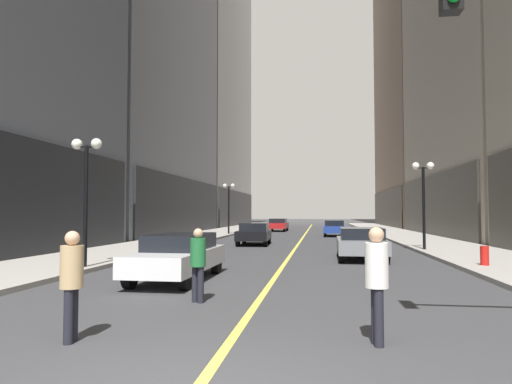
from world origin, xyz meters
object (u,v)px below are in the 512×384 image
object	(u,v)px
street_lamp_left_near	(86,173)
street_lamp_left_far	(229,197)
pedestrian_in_tan_trench	(72,277)
car_white	(179,255)
car_blue	(334,227)
car_grey	(361,242)
pedestrian_in_white_shirt	(377,276)
pedestrian_in_green_parka	(198,259)
street_lamp_right_mid	(423,186)
car_black	(254,233)
car_red	(278,224)
fire_hydrant_right	(485,258)

from	to	relation	value
street_lamp_left_near	street_lamp_left_far	size ratio (longest dim) A/B	1.00
street_lamp_left_near	pedestrian_in_tan_trench	bearing A→B (deg)	-62.39
car_white	pedestrian_in_tan_trench	world-z (taller)	pedestrian_in_tan_trench
car_white	street_lamp_left_far	xyz separation A→B (m)	(-3.70, 25.26, 2.54)
car_blue	street_lamp_left_far	world-z (taller)	street_lamp_left_far
car_grey	pedestrian_in_white_shirt	xyz separation A→B (m)	(-0.85, -12.24, 0.29)
car_grey	pedestrian_in_green_parka	distance (m)	10.47
pedestrian_in_tan_trench	street_lamp_right_mid	distance (m)	19.04
car_white	pedestrian_in_tan_trench	xyz separation A→B (m)	(0.35, -6.29, 0.25)
car_black	street_lamp_left_near	world-z (taller)	street_lamp_left_near
pedestrian_in_white_shirt	street_lamp_left_far	distance (m)	32.29
pedestrian_in_tan_trench	car_red	bearing A→B (deg)	90.93
street_lamp_right_mid	fire_hydrant_right	xyz separation A→B (m)	(0.50, -6.72, -2.86)
car_black	pedestrian_in_white_shirt	size ratio (longest dim) A/B	2.36
pedestrian_in_white_shirt	street_lamp_right_mid	bearing A→B (deg)	75.43
car_black	street_lamp_right_mid	distance (m)	10.18
pedestrian_in_tan_trench	car_black	bearing A→B (deg)	90.71
pedestrian_in_green_parka	street_lamp_left_near	world-z (taller)	street_lamp_left_near
pedestrian_in_white_shirt	fire_hydrant_right	distance (m)	10.66
car_black	car_blue	world-z (taller)	same
pedestrian_in_green_parka	street_lamp_right_mid	size ratio (longest dim) A/B	0.36
car_white	street_lamp_left_near	distance (m)	4.71
pedestrian_in_green_parka	street_lamp_right_mid	xyz separation A→B (m)	(7.68, 13.55, 2.33)
car_white	car_grey	bearing A→B (deg)	48.42
pedestrian_in_green_parka	street_lamp_left_near	bearing A→B (deg)	138.46
car_blue	pedestrian_in_white_shirt	bearing A→B (deg)	-90.57
car_red	pedestrian_in_white_shirt	distance (m)	40.69
pedestrian_in_tan_trench	street_lamp_left_near	size ratio (longest dim) A/B	0.38
pedestrian_in_green_parka	pedestrian_in_tan_trench	distance (m)	3.38
car_white	pedestrian_in_tan_trench	distance (m)	6.31
street_lamp_left_far	pedestrian_in_white_shirt	bearing A→B (deg)	-74.56
car_red	street_lamp_right_mid	xyz separation A→B (m)	(9.42, -24.11, 2.54)
car_red	street_lamp_left_near	bearing A→B (deg)	-95.83
car_grey	pedestrian_in_white_shirt	distance (m)	12.27
pedestrian_in_tan_trench	street_lamp_left_near	bearing A→B (deg)	117.61
car_blue	street_lamp_right_mid	size ratio (longest dim) A/B	0.98
car_blue	pedestrian_in_tan_trench	distance (m)	31.88
pedestrian_in_green_parka	pedestrian_in_tan_trench	bearing A→B (deg)	-108.56
pedestrian_in_white_shirt	street_lamp_left_far	bearing A→B (deg)	105.44
car_red	street_lamp_right_mid	bearing A→B (deg)	-68.66
pedestrian_in_tan_trench	pedestrian_in_white_shirt	size ratio (longest dim) A/B	0.96
pedestrian_in_tan_trench	pedestrian_in_white_shirt	distance (m)	4.56
pedestrian_in_green_parka	street_lamp_left_far	bearing A→B (deg)	100.24
car_black	street_lamp_left_far	distance (m)	11.73
street_lamp_left_far	street_lamp_right_mid	size ratio (longest dim) A/B	1.00
car_blue	street_lamp_left_near	size ratio (longest dim) A/B	0.98
car_blue	street_lamp_left_far	size ratio (longest dim) A/B	0.98
pedestrian_in_green_parka	car_blue	bearing A→B (deg)	82.43
car_white	pedestrian_in_green_parka	bearing A→B (deg)	-65.28
car_red	car_blue	bearing A→B (deg)	-59.52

